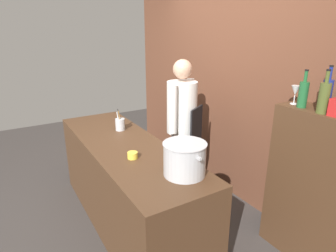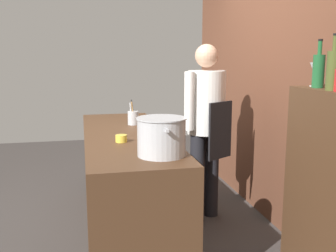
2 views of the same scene
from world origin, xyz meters
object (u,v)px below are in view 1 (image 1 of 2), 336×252
at_px(utensil_crock, 120,124).
at_px(wine_bottle_olive, 324,97).
at_px(wine_bottle_green, 303,94).
at_px(butter_jar, 133,155).
at_px(spice_tin_red, 336,108).
at_px(chef, 182,121).
at_px(stockpot_large, 185,159).
at_px(wine_glass_short, 295,91).
at_px(wine_bottle_cobalt, 327,94).

xyz_separation_m(utensil_crock, wine_bottle_olive, (1.65, 0.98, 0.51)).
bearing_deg(wine_bottle_green, butter_jar, -121.11).
distance_m(butter_jar, spice_tin_red, 1.62).
bearing_deg(spice_tin_red, chef, -166.97).
height_order(stockpot_large, wine_glass_short, wine_glass_short).
bearing_deg(stockpot_large, wine_bottle_green, 75.46).
distance_m(utensil_crock, butter_jar, 0.77).
height_order(wine_glass_short, spice_tin_red, wine_glass_short).
distance_m(stockpot_large, butter_jar, 0.53).
bearing_deg(wine_glass_short, utensil_crock, -142.45).
bearing_deg(wine_bottle_olive, stockpot_large, -114.86).
xyz_separation_m(wine_glass_short, spice_tin_red, (0.38, -0.06, -0.05)).
bearing_deg(utensil_crock, butter_jar, -14.19).
relative_size(wine_bottle_green, wine_bottle_olive, 0.92).
bearing_deg(stockpot_large, chef, 147.17).
relative_size(stockpot_large, wine_bottle_cobalt, 1.14).
bearing_deg(butter_jar, utensil_crock, 165.81).
bearing_deg(butter_jar, wine_bottle_olive, 52.20).
bearing_deg(stockpot_large, wine_bottle_cobalt, 70.03).
bearing_deg(wine_glass_short, wine_bottle_cobalt, 13.13).
height_order(wine_bottle_cobalt, wine_bottle_green, wine_bottle_cobalt).
height_order(wine_bottle_olive, spice_tin_red, wine_bottle_olive).
relative_size(chef, wine_bottle_cobalt, 4.78).
xyz_separation_m(stockpot_large, spice_tin_red, (0.53, 0.95, 0.39)).
relative_size(utensil_crock, spice_tin_red, 1.86).
relative_size(wine_bottle_cobalt, spice_tin_red, 2.68).
bearing_deg(wine_bottle_olive, utensil_crock, -149.20).
distance_m(chef, wine_bottle_cobalt, 1.50).
height_order(wine_bottle_green, spice_tin_red, wine_bottle_green).
bearing_deg(wine_bottle_cobalt, stockpot_large, -109.97).
distance_m(chef, spice_tin_red, 1.59).
relative_size(stockpot_large, wine_bottle_green, 1.29).
xyz_separation_m(butter_jar, wine_bottle_cobalt, (0.86, 1.29, 0.56)).
bearing_deg(stockpot_large, wine_bottle_olive, 65.14).
relative_size(chef, wine_bottle_green, 5.42).
bearing_deg(wine_bottle_green, utensil_crock, -145.45).
bearing_deg(wine_bottle_green, wine_bottle_olive, -7.29).
bearing_deg(utensil_crock, stockpot_large, 1.69).
height_order(butter_jar, spice_tin_red, spice_tin_red).
xyz_separation_m(wine_bottle_green, wine_glass_short, (-0.10, 0.04, -0.00)).
relative_size(utensil_crock, butter_jar, 2.69).
height_order(utensil_crock, wine_glass_short, wine_glass_short).
relative_size(chef, spice_tin_red, 12.81).
relative_size(chef, utensil_crock, 6.87).
height_order(butter_jar, wine_glass_short, wine_glass_short).
xyz_separation_m(stockpot_large, wine_bottle_green, (0.25, 0.97, 0.44)).
bearing_deg(utensil_crock, spice_tin_red, 29.59).
distance_m(stockpot_large, utensil_crock, 1.21).
height_order(chef, butter_jar, chef).
height_order(stockpot_large, spice_tin_red, spice_tin_red).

